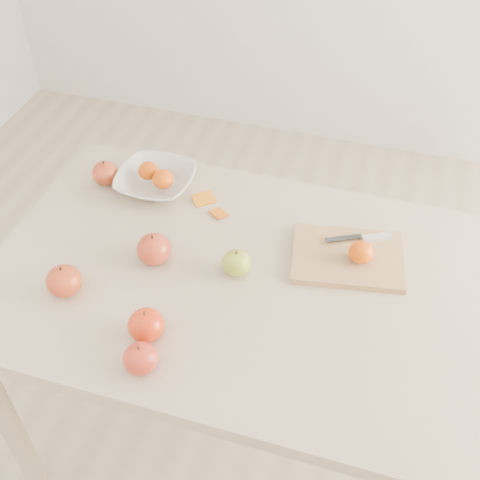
# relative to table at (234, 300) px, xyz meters

# --- Properties ---
(ground) EXTENTS (3.50, 3.50, 0.00)m
(ground) POSITION_rel_table_xyz_m (0.00, 0.00, -0.65)
(ground) COLOR #C6B293
(ground) RESTS_ON ground
(table) EXTENTS (1.20, 0.80, 0.75)m
(table) POSITION_rel_table_xyz_m (0.00, 0.00, 0.00)
(table) COLOR #C8B697
(table) RESTS_ON ground
(cutting_board) EXTENTS (0.30, 0.24, 0.02)m
(cutting_board) POSITION_rel_table_xyz_m (0.26, 0.13, 0.11)
(cutting_board) COLOR tan
(cutting_board) RESTS_ON table
(board_tangerine) EXTENTS (0.06, 0.06, 0.05)m
(board_tangerine) POSITION_rel_table_xyz_m (0.29, 0.12, 0.14)
(board_tangerine) COLOR #DA4F07
(board_tangerine) RESTS_ON cutting_board
(fruit_bowl) EXTENTS (0.21, 0.21, 0.05)m
(fruit_bowl) POSITION_rel_table_xyz_m (-0.31, 0.25, 0.13)
(fruit_bowl) COLOR silver
(fruit_bowl) RESTS_ON table
(bowl_tangerine_near) EXTENTS (0.06, 0.06, 0.05)m
(bowl_tangerine_near) POSITION_rel_table_xyz_m (-0.33, 0.26, 0.15)
(bowl_tangerine_near) COLOR #CE6007
(bowl_tangerine_near) RESTS_ON fruit_bowl
(bowl_tangerine_far) EXTENTS (0.06, 0.06, 0.05)m
(bowl_tangerine_far) POSITION_rel_table_xyz_m (-0.28, 0.24, 0.15)
(bowl_tangerine_far) COLOR #E44208
(bowl_tangerine_far) RESTS_ON fruit_bowl
(orange_peel_a) EXTENTS (0.07, 0.07, 0.01)m
(orange_peel_a) POSITION_rel_table_xyz_m (-0.16, 0.24, 0.10)
(orange_peel_a) COLOR orange
(orange_peel_a) RESTS_ON table
(orange_peel_b) EXTENTS (0.06, 0.05, 0.01)m
(orange_peel_b) POSITION_rel_table_xyz_m (-0.10, 0.20, 0.10)
(orange_peel_b) COLOR #D35C0E
(orange_peel_b) RESTS_ON table
(paring_knife) EXTENTS (0.16, 0.08, 0.01)m
(paring_knife) POSITION_rel_table_xyz_m (0.30, 0.20, 0.12)
(paring_knife) COLOR silver
(paring_knife) RESTS_ON cutting_board
(apple_green) EXTENTS (0.07, 0.07, 0.06)m
(apple_green) POSITION_rel_table_xyz_m (0.00, 0.01, 0.13)
(apple_green) COLOR olive
(apple_green) RESTS_ON table
(apple_red_d) EXTENTS (0.08, 0.08, 0.08)m
(apple_red_d) POSITION_rel_table_xyz_m (-0.36, -0.17, 0.14)
(apple_red_d) COLOR maroon
(apple_red_d) RESTS_ON table
(apple_red_a) EXTENTS (0.08, 0.08, 0.07)m
(apple_red_a) POSITION_rel_table_xyz_m (-0.46, 0.24, 0.13)
(apple_red_a) COLOR maroon
(apple_red_a) RESTS_ON table
(apple_red_c) EXTENTS (0.07, 0.07, 0.07)m
(apple_red_c) POSITION_rel_table_xyz_m (-0.11, -0.31, 0.13)
(apple_red_c) COLOR #A7111E
(apple_red_c) RESTS_ON table
(apple_red_e) EXTENTS (0.08, 0.08, 0.07)m
(apple_red_e) POSITION_rel_table_xyz_m (-0.13, -0.23, 0.14)
(apple_red_e) COLOR #9F0905
(apple_red_e) RESTS_ON table
(apple_red_b) EXTENTS (0.09, 0.09, 0.08)m
(apple_red_b) POSITION_rel_table_xyz_m (-0.20, -0.01, 0.14)
(apple_red_b) COLOR maroon
(apple_red_b) RESTS_ON table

